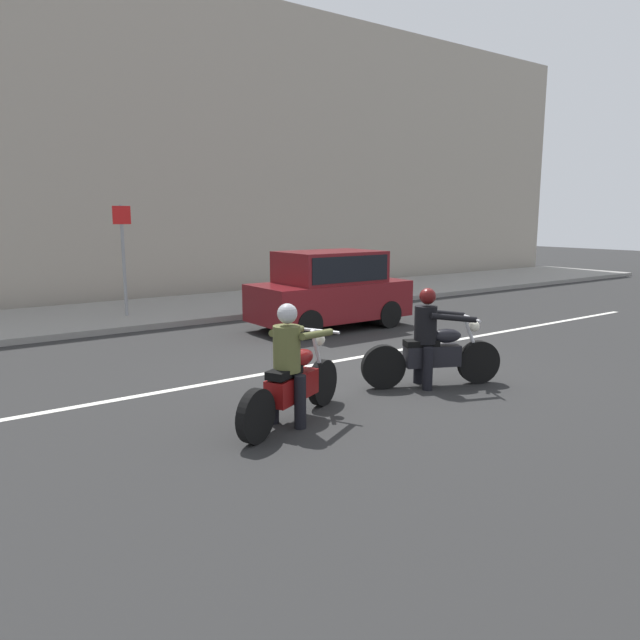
{
  "coord_description": "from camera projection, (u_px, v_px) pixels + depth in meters",
  "views": [
    {
      "loc": [
        -6.56,
        -7.42,
        2.59
      ],
      "look_at": [
        -1.41,
        -0.27,
        1.05
      ],
      "focal_mm": 33.35,
      "sensor_mm": 36.0,
      "label": 1
    }
  ],
  "objects": [
    {
      "name": "motorcycle_with_rider_black_leather",
      "position": [
        432.0,
        346.0,
        9.09
      ],
      "size": [
        2.07,
        1.09,
        1.53
      ],
      "color": "black",
      "rests_on": "ground_plane"
    },
    {
      "name": "parked_hatchback_maroon",
      "position": [
        330.0,
        289.0,
        13.82
      ],
      "size": [
        3.7,
        1.76,
        1.8
      ],
      "color": "maroon",
      "rests_on": "ground_plane"
    },
    {
      "name": "lane_marking_stripe",
      "position": [
        365.0,
        356.0,
        11.15
      ],
      "size": [
        18.0,
        0.14,
        0.01
      ],
      "primitive_type": "cube",
      "color": "silver",
      "rests_on": "ground_plane"
    },
    {
      "name": "street_sign_post",
      "position": [
        123.0,
        250.0,
        14.62
      ],
      "size": [
        0.44,
        0.08,
        2.73
      ],
      "color": "gray",
      "rests_on": "sidewalk_slab"
    },
    {
      "name": "sidewalk_slab",
      "position": [
        188.0,
        308.0,
        16.54
      ],
      "size": [
        40.0,
        4.4,
        0.14
      ],
      "primitive_type": "cube",
      "color": "gray",
      "rests_on": "ground_plane"
    },
    {
      "name": "building_facade",
      "position": [
        138.0,
        142.0,
        18.43
      ],
      "size": [
        40.0,
        1.4,
        9.73
      ],
      "primitive_type": "cube",
      "color": "#A89E8E",
      "rests_on": "ground_plane"
    },
    {
      "name": "ground_plane",
      "position": [
        378.0,
        370.0,
        10.16
      ],
      "size": [
        80.0,
        80.0,
        0.0
      ],
      "primitive_type": "plane",
      "color": "#272727"
    },
    {
      "name": "motorcycle_with_rider_olive",
      "position": [
        292.0,
        374.0,
        7.46
      ],
      "size": [
        2.08,
        1.12,
        1.54
      ],
      "color": "black",
      "rests_on": "ground_plane"
    }
  ]
}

